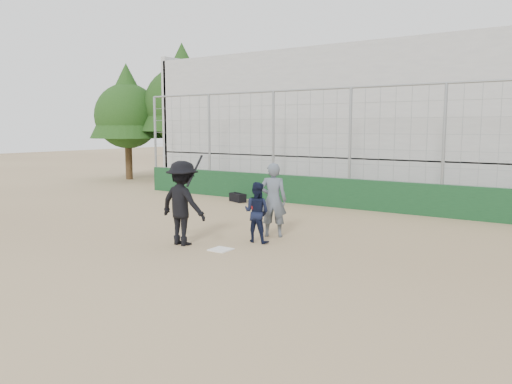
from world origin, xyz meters
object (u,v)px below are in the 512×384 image
Objects in this scene: batter_at_plate at (183,203)px; catcher_crouched at (257,222)px; umpire at (273,204)px; equipment_bag at (238,198)px.

batter_at_plate is 2.09× the size of catcher_crouched.
umpire is 2.09× the size of equipment_bag.
catcher_crouched is (1.29, 1.14, -0.48)m from batter_at_plate.
equipment_bag is at bearing -69.02° from umpire.
catcher_crouched is 6.56m from equipment_bag.
batter_at_plate is at bearing -64.71° from equipment_bag.
equipment_bag is (-4.20, 5.03, -0.33)m from catcher_crouched.
catcher_crouched is 0.60× the size of umpire.
umpire is at bearing 55.87° from batter_at_plate.
equipment_bag is at bearing 129.90° from catcher_crouched.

